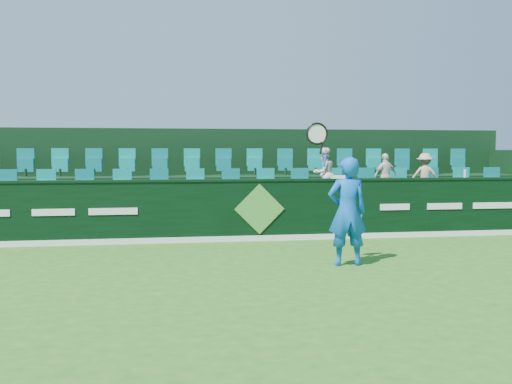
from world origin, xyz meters
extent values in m
plane|color=#276317|center=(0.00, 0.00, 0.00)|extent=(60.00, 60.00, 0.00)
cube|color=black|center=(0.00, 4.00, 0.65)|extent=(16.00, 0.20, 1.30)
cube|color=black|center=(0.00, 4.00, 1.32)|extent=(16.00, 0.24, 0.05)
cube|color=white|center=(0.00, 3.89, 0.06)|extent=(16.00, 0.02, 0.12)
cube|color=#489837|center=(0.00, 3.88, 0.70)|extent=(1.10, 0.02, 1.10)
cube|color=white|center=(-4.30, 3.89, 0.70)|extent=(0.85, 0.01, 0.14)
cube|color=white|center=(-3.10, 3.89, 0.70)|extent=(1.00, 0.01, 0.14)
cube|color=white|center=(3.10, 3.89, 0.70)|extent=(0.70, 0.01, 0.14)
cube|color=white|center=(4.30, 3.89, 0.70)|extent=(0.85, 0.01, 0.14)
cube|color=white|center=(5.50, 3.89, 0.70)|extent=(1.00, 0.01, 0.14)
cube|color=black|center=(0.00, 5.10, 0.40)|extent=(16.00, 2.00, 0.80)
cube|color=black|center=(0.00, 7.00, 0.65)|extent=(16.00, 1.80, 1.30)
cube|color=black|center=(0.00, 8.00, 1.30)|extent=(16.00, 0.20, 2.60)
cube|color=#0C9189|center=(0.00, 5.50, 1.10)|extent=(13.50, 0.50, 0.60)
cube|color=#0C9189|center=(0.00, 7.30, 1.60)|extent=(13.50, 0.50, 0.60)
imported|color=blue|center=(1.05, 1.03, 0.93)|extent=(0.68, 0.45, 1.85)
cylinder|color=#143FBF|center=(0.62, 0.93, 1.80)|extent=(0.09, 0.04, 0.22)
cylinder|color=black|center=(0.56, 0.93, 2.00)|extent=(0.08, 0.03, 0.20)
torus|color=black|center=(0.48, 0.93, 2.24)|extent=(0.45, 0.04, 0.45)
cylinder|color=silver|center=(0.48, 0.93, 2.24)|extent=(0.37, 0.01, 0.37)
imported|color=silver|center=(1.79, 5.12, 1.42)|extent=(0.74, 0.67, 1.24)
imported|color=silver|center=(3.36, 5.12, 1.35)|extent=(0.69, 0.42, 1.11)
imported|color=tan|center=(4.39, 5.12, 1.35)|extent=(0.81, 0.63, 1.11)
cube|color=white|center=(1.86, 4.00, 1.38)|extent=(0.41, 0.26, 0.06)
cylinder|color=silver|center=(4.84, 4.00, 1.45)|extent=(0.06, 0.06, 0.19)
camera|label=1|loc=(-1.98, -8.27, 1.93)|focal=40.00mm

